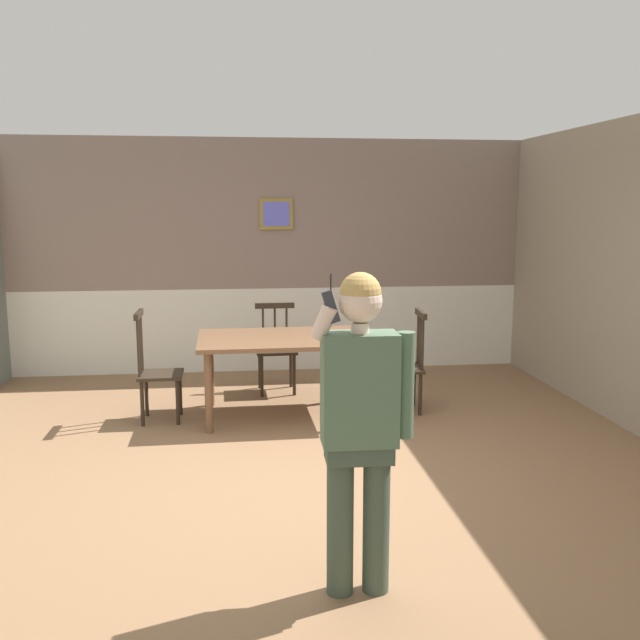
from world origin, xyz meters
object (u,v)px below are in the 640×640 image
(chair_near_window, at_px, (156,371))
(chair_at_table_head, at_px, (405,365))
(chair_by_doorway, at_px, (276,348))
(dining_table, at_px, (283,346))
(person_figure, at_px, (361,414))

(chair_near_window, bearing_deg, chair_at_table_head, 90.62)
(chair_by_doorway, height_order, chair_at_table_head, chair_at_table_head)
(chair_at_table_head, bearing_deg, chair_by_doorway, 57.35)
(dining_table, distance_m, person_figure, 3.19)
(chair_near_window, height_order, chair_at_table_head, chair_near_window)
(dining_table, distance_m, chair_by_doorway, 0.95)
(chair_by_doorway, height_order, person_figure, person_figure)
(dining_table, height_order, chair_by_doorway, chair_by_doorway)
(dining_table, bearing_deg, chair_near_window, -179.06)
(dining_table, relative_size, chair_by_doorway, 1.71)
(person_figure, bearing_deg, chair_near_window, -65.29)
(chair_near_window, height_order, chair_by_doorway, chair_near_window)
(person_figure, bearing_deg, chair_by_doorway, -86.09)
(chair_at_table_head, distance_m, person_figure, 3.39)
(chair_near_window, bearing_deg, person_figure, 23.25)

